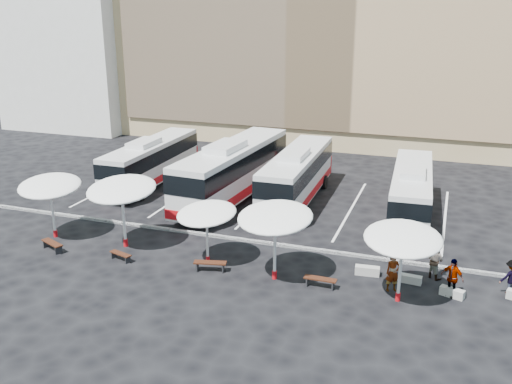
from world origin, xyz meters
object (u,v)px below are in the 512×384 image
(bus_3, at_px, (411,191))
(passenger_0, at_px, (393,272))
(sunshade_4, at_px, (403,239))
(conc_bench_2, at_px, (452,293))
(passenger_1, at_px, (436,260))
(sunshade_1, at_px, (122,189))
(wood_bench_0, at_px, (52,244))
(conc_bench_0, at_px, (367,271))
(passenger_3, at_px, (511,277))
(bus_0, at_px, (152,161))
(conc_bench_1, at_px, (411,279))
(bus_2, at_px, (297,174))
(sunshade_0, at_px, (50,186))
(sunshade_2, at_px, (207,214))
(wood_bench_1, at_px, (121,255))
(passenger_2, at_px, (452,278))
(wood_bench_3, at_px, (320,280))
(wood_bench_2, at_px, (210,264))
(bus_1, at_px, (233,169))
(sunshade_3, at_px, (275,217))

(bus_3, xyz_separation_m, passenger_0, (0.09, -10.33, -0.86))
(sunshade_4, xyz_separation_m, conc_bench_2, (2.35, 1.24, -2.89))
(sunshade_4, bearing_deg, passenger_1, 63.99)
(sunshade_1, xyz_separation_m, wood_bench_0, (-3.52, -1.86, -3.00))
(conc_bench_0, bearing_deg, passenger_3, 2.49)
(bus_0, relative_size, conc_bench_1, 10.69)
(sunshade_4, bearing_deg, sunshade_1, 175.09)
(passenger_3, bearing_deg, passenger_0, -11.18)
(sunshade_1, bearing_deg, sunshade_4, -4.91)
(conc_bench_1, xyz_separation_m, passenger_0, (-0.78, -1.09, 0.75))
(conc_bench_2, height_order, passenger_1, passenger_1)
(wood_bench_0, distance_m, passenger_0, 18.40)
(bus_2, xyz_separation_m, conc_bench_2, (10.53, -10.87, -1.73))
(conc_bench_1, bearing_deg, sunshade_0, -177.51)
(passenger_0, bearing_deg, bus_0, 121.90)
(sunshade_1, bearing_deg, sunshade_0, -178.08)
(sunshade_1, relative_size, passenger_3, 2.35)
(sunshade_2, bearing_deg, passenger_1, 10.63)
(sunshade_0, relative_size, passenger_3, 2.72)
(wood_bench_0, relative_size, conc_bench_1, 1.57)
(sunshade_1, bearing_deg, wood_bench_0, -152.15)
(bus_0, xyz_separation_m, bus_2, (11.44, -0.24, 0.10))
(passenger_0, bearing_deg, passenger_3, -10.95)
(wood_bench_1, xyz_separation_m, passenger_2, (16.70, 1.71, 0.63))
(bus_0, distance_m, conc_bench_1, 22.58)
(bus_0, height_order, sunshade_4, sunshade_4)
(wood_bench_3, bearing_deg, conc_bench_1, 25.19)
(wood_bench_2, bearing_deg, sunshade_0, 173.58)
(conc_bench_1, bearing_deg, conc_bench_2, -22.16)
(bus_0, bearing_deg, wood_bench_0, -86.25)
(sunshade_2, distance_m, passenger_1, 11.73)
(bus_3, bearing_deg, passenger_2, -77.82)
(wood_bench_2, distance_m, conc_bench_1, 10.02)
(bus_0, xyz_separation_m, bus_1, (7.12, -1.29, 0.33))
(bus_2, height_order, passenger_2, bus_2)
(bus_1, height_order, sunshade_2, bus_1)
(wood_bench_1, height_order, passenger_0, passenger_0)
(conc_bench_2, relative_size, passenger_1, 0.59)
(sunshade_0, relative_size, sunshade_4, 1.17)
(wood_bench_1, distance_m, wood_bench_3, 10.76)
(sunshade_3, xyz_separation_m, conc_bench_2, (8.39, 0.99, -3.05))
(bus_1, height_order, sunshade_0, bus_1)
(bus_3, height_order, sunshade_0, sunshade_0)
(wood_bench_3, relative_size, passenger_0, 0.84)
(wood_bench_0, height_order, passenger_1, passenger_1)
(bus_1, height_order, passenger_3, bus_1)
(bus_1, xyz_separation_m, wood_bench_3, (8.81, -10.95, -1.80))
(bus_1, bearing_deg, passenger_0, -35.72)
(wood_bench_3, bearing_deg, sunshade_3, 176.70)
(bus_0, distance_m, sunshade_1, 11.99)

